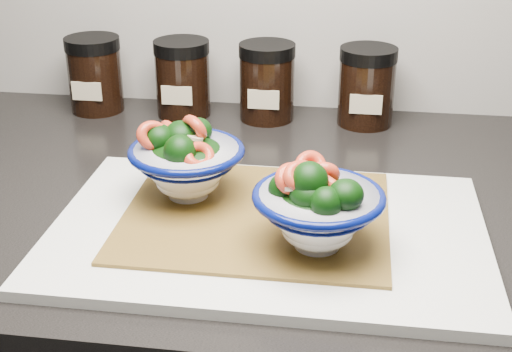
# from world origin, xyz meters

# --- Properties ---
(countertop) EXTENTS (3.50, 0.60, 0.04)m
(countertop) POSITION_xyz_m (0.00, 1.45, 0.88)
(countertop) COLOR black
(countertop) RESTS_ON cabinet
(cutting_board) EXTENTS (0.45, 0.30, 0.01)m
(cutting_board) POSITION_xyz_m (0.09, 1.34, 0.91)
(cutting_board) COLOR silver
(cutting_board) RESTS_ON countertop
(bamboo_mat) EXTENTS (0.28, 0.24, 0.00)m
(bamboo_mat) POSITION_xyz_m (0.08, 1.36, 0.91)
(bamboo_mat) COLOR olive
(bamboo_mat) RESTS_ON cutting_board
(bowl_left) EXTENTS (0.13, 0.13, 0.10)m
(bowl_left) POSITION_xyz_m (-0.01, 1.39, 0.96)
(bowl_left) COLOR white
(bowl_left) RESTS_ON bamboo_mat
(bowl_right) EXTENTS (0.13, 0.13, 0.10)m
(bowl_right) POSITION_xyz_m (0.15, 1.30, 0.96)
(bowl_right) COLOR white
(bowl_right) RESTS_ON bamboo_mat
(spice_jar_a) EXTENTS (0.08, 0.08, 0.11)m
(spice_jar_a) POSITION_xyz_m (-0.21, 1.69, 0.96)
(spice_jar_a) COLOR black
(spice_jar_a) RESTS_ON countertop
(spice_jar_b) EXTENTS (0.08, 0.08, 0.11)m
(spice_jar_b) POSITION_xyz_m (-0.08, 1.69, 0.96)
(spice_jar_b) COLOR black
(spice_jar_b) RESTS_ON countertop
(spice_jar_c) EXTENTS (0.08, 0.08, 0.11)m
(spice_jar_c) POSITION_xyz_m (0.05, 1.69, 0.96)
(spice_jar_c) COLOR black
(spice_jar_c) RESTS_ON countertop
(spice_jar_d) EXTENTS (0.08, 0.08, 0.11)m
(spice_jar_d) POSITION_xyz_m (0.19, 1.69, 0.96)
(spice_jar_d) COLOR black
(spice_jar_d) RESTS_ON countertop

